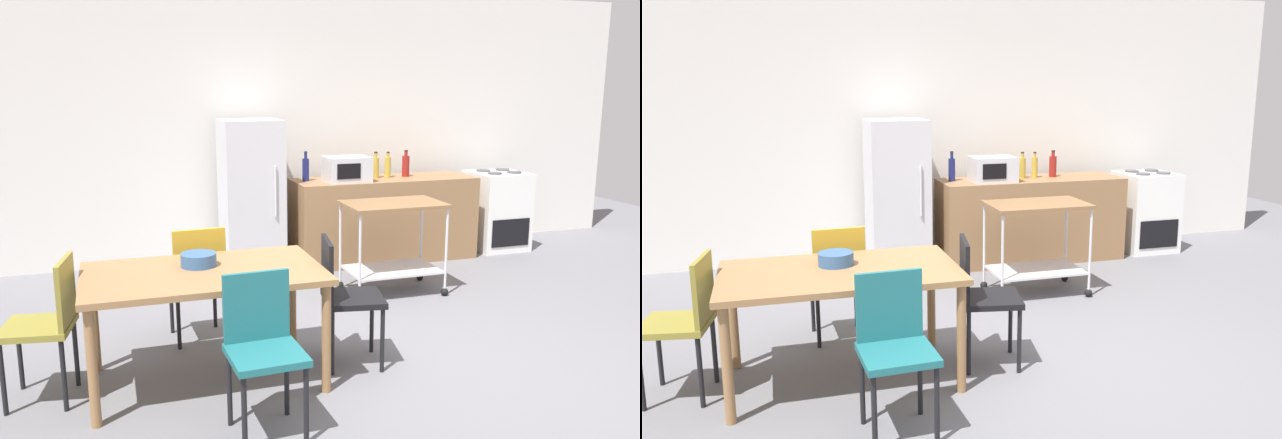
# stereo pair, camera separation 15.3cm
# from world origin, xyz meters

# --- Properties ---
(ground_plane) EXTENTS (12.00, 12.00, 0.00)m
(ground_plane) POSITION_xyz_m (0.00, 0.00, 0.00)
(ground_plane) COLOR slate
(back_wall) EXTENTS (8.40, 0.12, 2.90)m
(back_wall) POSITION_xyz_m (0.00, 3.20, 1.45)
(back_wall) COLOR silver
(back_wall) RESTS_ON ground_plane
(kitchen_counter) EXTENTS (2.00, 0.64, 0.90)m
(kitchen_counter) POSITION_xyz_m (0.90, 2.60, 0.45)
(kitchen_counter) COLOR olive
(kitchen_counter) RESTS_ON ground_plane
(dining_table) EXTENTS (1.50, 0.90, 0.75)m
(dining_table) POSITION_xyz_m (-1.41, 0.16, 0.67)
(dining_table) COLOR olive
(dining_table) RESTS_ON ground_plane
(chair_teal) EXTENTS (0.42, 0.42, 0.89)m
(chair_teal) POSITION_xyz_m (-1.20, -0.54, 0.52)
(chair_teal) COLOR #1E666B
(chair_teal) RESTS_ON ground_plane
(chair_olive) EXTENTS (0.46, 0.46, 0.89)m
(chair_olive) POSITION_xyz_m (-2.35, 0.21, 0.52)
(chair_olive) COLOR olive
(chair_olive) RESTS_ON ground_plane
(chair_black) EXTENTS (0.47, 0.47, 0.89)m
(chair_black) POSITION_xyz_m (-0.47, 0.14, 0.52)
(chair_black) COLOR black
(chair_black) RESTS_ON ground_plane
(chair_mustard) EXTENTS (0.42, 0.42, 0.89)m
(chair_mustard) POSITION_xyz_m (-1.36, 0.86, 0.52)
(chair_mustard) COLOR gold
(chair_mustard) RESTS_ON ground_plane
(stove_oven) EXTENTS (0.60, 0.61, 0.92)m
(stove_oven) POSITION_xyz_m (2.35, 2.62, 0.45)
(stove_oven) COLOR white
(stove_oven) RESTS_ON ground_plane
(refrigerator) EXTENTS (0.60, 0.63, 1.55)m
(refrigerator) POSITION_xyz_m (-0.55, 2.70, 0.78)
(refrigerator) COLOR silver
(refrigerator) RESTS_ON ground_plane
(kitchen_cart) EXTENTS (0.91, 0.57, 0.85)m
(kitchen_cart) POSITION_xyz_m (0.50, 1.48, 0.57)
(kitchen_cart) COLOR brown
(kitchen_cart) RESTS_ON ground_plane
(bottle_sparkling_water) EXTENTS (0.07, 0.07, 0.31)m
(bottle_sparkling_water) POSITION_xyz_m (0.03, 2.67, 1.03)
(bottle_sparkling_water) COLOR navy
(bottle_sparkling_water) RESTS_ON kitchen_counter
(microwave) EXTENTS (0.46, 0.35, 0.26)m
(microwave) POSITION_xyz_m (0.43, 2.50, 1.03)
(microwave) COLOR silver
(microwave) RESTS_ON kitchen_counter
(bottle_sesame_oil) EXTENTS (0.07, 0.07, 0.28)m
(bottle_sesame_oil) POSITION_xyz_m (0.81, 2.64, 1.02)
(bottle_sesame_oil) COLOR gold
(bottle_sesame_oil) RESTS_ON kitchen_counter
(bottle_soda) EXTENTS (0.07, 0.07, 0.28)m
(bottle_soda) POSITION_xyz_m (0.96, 2.64, 1.02)
(bottle_soda) COLOR gold
(bottle_soda) RESTS_ON kitchen_counter
(bottle_hot_sauce) EXTENTS (0.08, 0.08, 0.29)m
(bottle_hot_sauce) POSITION_xyz_m (1.18, 2.65, 1.02)
(bottle_hot_sauce) COLOR maroon
(bottle_hot_sauce) RESTS_ON kitchen_counter
(fruit_bowl) EXTENTS (0.23, 0.23, 0.09)m
(fruit_bowl) POSITION_xyz_m (-1.43, 0.28, 0.79)
(fruit_bowl) COLOR #33598C
(fruit_bowl) RESTS_ON dining_table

